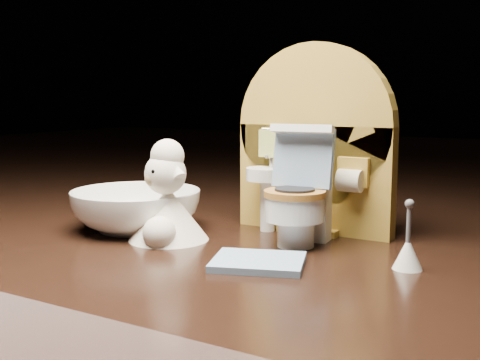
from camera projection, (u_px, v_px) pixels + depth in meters
The scene contains 6 objects.
backdrop_panel at pixel (314, 150), 0.48m from camera, with size 0.13×0.05×0.15m.
toy_toilet at pixel (300, 201), 0.44m from camera, with size 0.05×0.06×0.09m.
bath_mat at pixel (258, 262), 0.39m from camera, with size 0.06×0.05×0.00m, color #7998BA.
toilet_brush at pixel (408, 251), 0.38m from camera, with size 0.02×0.02×0.05m.
plush_lamb at pixel (166, 205), 0.46m from camera, with size 0.06×0.06×0.08m.
ceramic_bowl at pixel (136, 210), 0.49m from camera, with size 0.10×0.10×0.03m, color white.
Camera 1 is at (0.19, -0.38, 0.11)m, focal length 45.00 mm.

